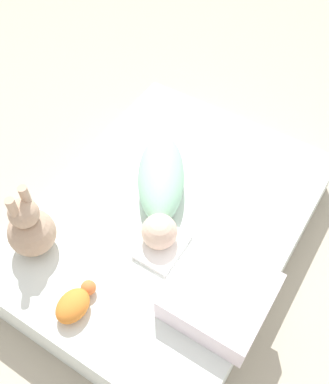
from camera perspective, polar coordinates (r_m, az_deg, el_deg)
The scene contains 7 objects.
ground_plane at distance 1.97m, azimuth 0.40°, elevation -6.07°, with size 12.00×12.00×0.00m, color #B2A893.
bed_mattress at distance 1.88m, azimuth 0.42°, elevation -4.35°, with size 1.30×0.98×0.21m.
burp_cloth at distance 1.69m, azimuth -0.25°, elevation -6.92°, with size 0.20×0.14×0.02m.
swaddled_baby at distance 1.78m, azimuth -0.47°, elevation 0.93°, with size 0.53×0.40×0.15m.
pillow at distance 1.56m, azimuth 7.07°, elevation -12.96°, with size 0.32×0.32×0.11m.
bunny_plush at distance 1.68m, azimuth -16.67°, elevation -4.47°, with size 0.18×0.18×0.32m.
turtle_plush at distance 1.58m, azimuth -11.32°, elevation -13.71°, with size 0.18×0.10×0.08m.
Camera 1 is at (-0.89, -0.54, 1.67)m, focal length 42.00 mm.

